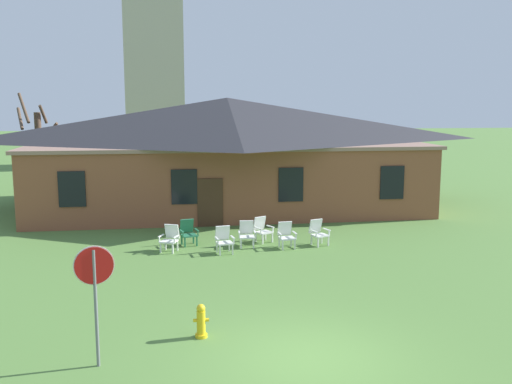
{
  "coord_description": "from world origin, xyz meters",
  "views": [
    {
      "loc": [
        -2.64,
        -11.0,
        5.33
      ],
      "look_at": [
        0.07,
        8.19,
        2.26
      ],
      "focal_mm": 40.02,
      "sensor_mm": 36.0,
      "label": 1
    }
  ],
  "objects_px": {
    "lawn_chair_middle": "(247,233)",
    "lawn_chair_far_side": "(286,234)",
    "stop_sign": "(95,281)",
    "lawn_chair_left_end": "(224,239)",
    "lawn_chair_near_door": "(188,232)",
    "fire_hydrant": "(201,322)",
    "lawn_chair_by_porch": "(170,237)",
    "lawn_chair_right_end": "(262,229)",
    "lawn_chair_under_eave": "(318,232)"
  },
  "relations": [
    {
      "from": "lawn_chair_by_porch",
      "to": "fire_hydrant",
      "type": "xyz_separation_m",
      "value": [
        0.75,
        -7.85,
        -0.12
      ]
    },
    {
      "from": "lawn_chair_middle",
      "to": "fire_hydrant",
      "type": "distance_m",
      "value": 8.4
    },
    {
      "from": "lawn_chair_far_side",
      "to": "stop_sign",
      "type": "bearing_deg",
      "value": -122.37
    },
    {
      "from": "lawn_chair_left_end",
      "to": "lawn_chair_far_side",
      "type": "relative_size",
      "value": 1.0
    },
    {
      "from": "lawn_chair_right_end",
      "to": "lawn_chair_by_porch",
      "type": "bearing_deg",
      "value": -164.99
    },
    {
      "from": "lawn_chair_by_porch",
      "to": "fire_hydrant",
      "type": "bearing_deg",
      "value": -84.51
    },
    {
      "from": "lawn_chair_by_porch",
      "to": "lawn_chair_far_side",
      "type": "xyz_separation_m",
      "value": [
        4.24,
        -0.11,
        0.0
      ]
    },
    {
      "from": "lawn_chair_by_porch",
      "to": "lawn_chair_near_door",
      "type": "relative_size",
      "value": 1.0
    },
    {
      "from": "lawn_chair_middle",
      "to": "lawn_chair_far_side",
      "type": "height_order",
      "value": "same"
    },
    {
      "from": "lawn_chair_by_porch",
      "to": "lawn_chair_right_end",
      "type": "relative_size",
      "value": 1.0
    },
    {
      "from": "lawn_chair_by_porch",
      "to": "lawn_chair_under_eave",
      "type": "relative_size",
      "value": 1.0
    },
    {
      "from": "lawn_chair_by_porch",
      "to": "lawn_chair_middle",
      "type": "xyz_separation_m",
      "value": [
        2.83,
        0.29,
        0.0
      ]
    },
    {
      "from": "lawn_chair_under_eave",
      "to": "stop_sign",
      "type": "bearing_deg",
      "value": -127.09
    },
    {
      "from": "lawn_chair_by_porch",
      "to": "lawn_chair_middle",
      "type": "bearing_deg",
      "value": 5.86
    },
    {
      "from": "stop_sign",
      "to": "lawn_chair_by_porch",
      "type": "xyz_separation_m",
      "value": [
        1.39,
        9.0,
        -1.3
      ]
    },
    {
      "from": "lawn_chair_near_door",
      "to": "lawn_chair_under_eave",
      "type": "xyz_separation_m",
      "value": [
        4.86,
        -0.68,
        0.0
      ]
    },
    {
      "from": "stop_sign",
      "to": "lawn_chair_far_side",
      "type": "distance_m",
      "value": 10.6
    },
    {
      "from": "lawn_chair_middle",
      "to": "lawn_chair_right_end",
      "type": "height_order",
      "value": "same"
    },
    {
      "from": "lawn_chair_left_end",
      "to": "lawn_chair_under_eave",
      "type": "bearing_deg",
      "value": 10.41
    },
    {
      "from": "stop_sign",
      "to": "lawn_chair_middle",
      "type": "distance_m",
      "value": 10.28
    },
    {
      "from": "lawn_chair_by_porch",
      "to": "lawn_chair_right_end",
      "type": "bearing_deg",
      "value": 15.01
    },
    {
      "from": "stop_sign",
      "to": "lawn_chair_left_end",
      "type": "distance_m",
      "value": 9.19
    },
    {
      "from": "lawn_chair_left_end",
      "to": "lawn_chair_under_eave",
      "type": "xyz_separation_m",
      "value": [
        3.63,
        0.67,
        0.0
      ]
    },
    {
      "from": "stop_sign",
      "to": "fire_hydrant",
      "type": "xyz_separation_m",
      "value": [
        2.15,
        1.15,
        -1.42
      ]
    },
    {
      "from": "lawn_chair_middle",
      "to": "lawn_chair_far_side",
      "type": "relative_size",
      "value": 1.0
    },
    {
      "from": "lawn_chair_middle",
      "to": "fire_hydrant",
      "type": "xyz_separation_m",
      "value": [
        -2.07,
        -8.14,
        -0.12
      ]
    },
    {
      "from": "lawn_chair_left_end",
      "to": "lawn_chair_under_eave",
      "type": "relative_size",
      "value": 1.0
    },
    {
      "from": "lawn_chair_middle",
      "to": "fire_hydrant",
      "type": "bearing_deg",
      "value": -104.28
    },
    {
      "from": "lawn_chair_by_porch",
      "to": "lawn_chair_left_end",
      "type": "distance_m",
      "value": 1.97
    },
    {
      "from": "lawn_chair_near_door",
      "to": "lawn_chair_right_end",
      "type": "bearing_deg",
      "value": 2.19
    },
    {
      "from": "lawn_chair_near_door",
      "to": "lawn_chair_right_end",
      "type": "height_order",
      "value": "same"
    },
    {
      "from": "lawn_chair_by_porch",
      "to": "fire_hydrant",
      "type": "distance_m",
      "value": 7.88
    },
    {
      "from": "lawn_chair_near_door",
      "to": "fire_hydrant",
      "type": "distance_m",
      "value": 8.68
    },
    {
      "from": "lawn_chair_near_door",
      "to": "fire_hydrant",
      "type": "height_order",
      "value": "lawn_chair_near_door"
    },
    {
      "from": "lawn_chair_right_end",
      "to": "lawn_chair_far_side",
      "type": "distance_m",
      "value": 1.28
    },
    {
      "from": "lawn_chair_right_end",
      "to": "stop_sign",
      "type": "bearing_deg",
      "value": -116.24
    },
    {
      "from": "lawn_chair_left_end",
      "to": "lawn_chair_middle",
      "type": "height_order",
      "value": "same"
    },
    {
      "from": "lawn_chair_by_porch",
      "to": "fire_hydrant",
      "type": "height_order",
      "value": "lawn_chair_by_porch"
    },
    {
      "from": "stop_sign",
      "to": "lawn_chair_far_side",
      "type": "bearing_deg",
      "value": 57.63
    },
    {
      "from": "lawn_chair_right_end",
      "to": "fire_hydrant",
      "type": "xyz_separation_m",
      "value": [
        -2.75,
        -8.79,
        -0.12
      ]
    },
    {
      "from": "lawn_chair_left_end",
      "to": "lawn_chair_right_end",
      "type": "height_order",
      "value": "same"
    },
    {
      "from": "lawn_chair_left_end",
      "to": "lawn_chair_right_end",
      "type": "xyz_separation_m",
      "value": [
        1.61,
        1.45,
        0.0
      ]
    },
    {
      "from": "stop_sign",
      "to": "lawn_chair_under_eave",
      "type": "xyz_separation_m",
      "value": [
        6.91,
        9.15,
        -1.3
      ]
    },
    {
      "from": "lawn_chair_middle",
      "to": "fire_hydrant",
      "type": "height_order",
      "value": "lawn_chair_middle"
    },
    {
      "from": "lawn_chair_middle",
      "to": "lawn_chair_by_porch",
      "type": "bearing_deg",
      "value": -174.14
    },
    {
      "from": "lawn_chair_by_porch",
      "to": "lawn_chair_far_side",
      "type": "distance_m",
      "value": 4.24
    },
    {
      "from": "lawn_chair_middle",
      "to": "lawn_chair_left_end",
      "type": "bearing_deg",
      "value": -139.11
    },
    {
      "from": "lawn_chair_under_eave",
      "to": "lawn_chair_left_end",
      "type": "bearing_deg",
      "value": -169.59
    },
    {
      "from": "lawn_chair_near_door",
      "to": "stop_sign",
      "type": "bearing_deg",
      "value": -101.83
    },
    {
      "from": "lawn_chair_by_porch",
      "to": "lawn_chair_middle",
      "type": "height_order",
      "value": "same"
    }
  ]
}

